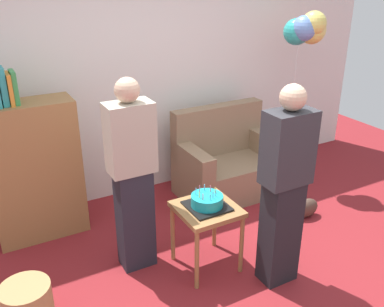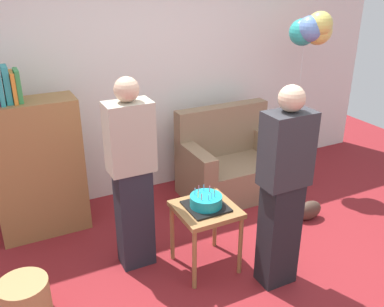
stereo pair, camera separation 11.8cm
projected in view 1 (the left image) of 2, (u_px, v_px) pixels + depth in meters
ground_plane at (248, 290)px, 3.40m from camera, size 8.00×8.00×0.00m
wall_back at (141, 71)px, 4.50m from camera, size 6.00×0.10×2.70m
couch at (227, 164)px, 4.76m from camera, size 1.10×0.70×0.96m
bookshelf at (33, 169)px, 3.87m from camera, size 0.80×0.36×1.61m
side_table at (207, 216)px, 3.49m from camera, size 0.48×0.48×0.57m
birthday_cake at (207, 202)px, 3.44m from camera, size 0.32×0.32×0.17m
person_blowing_candles at (133, 177)px, 3.38m from camera, size 0.36×0.22×1.63m
person_holding_cake at (284, 188)px, 3.20m from camera, size 0.36×0.22×1.63m
wicker_basket at (27, 304)px, 3.05m from camera, size 0.36×0.36×0.30m
handbag at (306, 208)px, 4.36m from camera, size 0.28×0.14×0.20m
balloon_bunch at (307, 29)px, 4.45m from camera, size 0.42×0.40×1.95m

